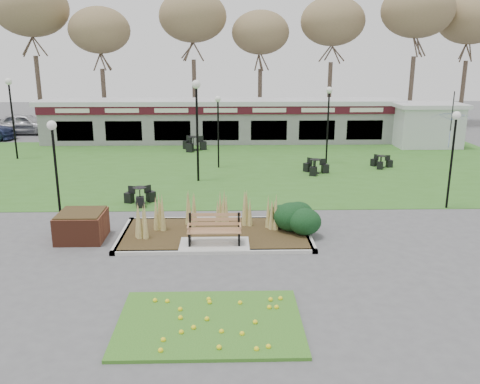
{
  "coord_description": "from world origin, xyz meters",
  "views": [
    {
      "loc": [
        0.43,
        -14.99,
        5.99
      ],
      "look_at": [
        0.86,
        2.0,
        1.31
      ],
      "focal_mm": 38.0,
      "sensor_mm": 36.0,
      "label": 1
    }
  ],
  "objects_px": {
    "service_hut": "(426,124)",
    "lamp_post_mid_left": "(197,108)",
    "brick_planter": "(82,226)",
    "lamp_post_far_left": "(11,101)",
    "lamp_post_far_right": "(329,108)",
    "lamp_post_near_left": "(54,151)",
    "food_pavilion": "(221,121)",
    "lamp_post_near_right": "(454,138)",
    "bistro_set_b": "(193,146)",
    "bistro_set_c": "(381,164)",
    "car_silver": "(25,124)",
    "bistro_set_d": "(315,169)",
    "patio_umbrella": "(450,130)",
    "bistro_set_a": "(140,198)",
    "park_bench": "(214,229)",
    "lamp_post_mid_right": "(218,116)",
    "car_black": "(102,130)"
  },
  "relations": [
    {
      "from": "lamp_post_far_right",
      "to": "lamp_post_mid_left",
      "type": "bearing_deg",
      "value": -151.02
    },
    {
      "from": "service_hut",
      "to": "lamp_post_mid_left",
      "type": "distance_m",
      "value": 17.27
    },
    {
      "from": "lamp_post_far_right",
      "to": "lamp_post_far_left",
      "type": "relative_size",
      "value": 0.91
    },
    {
      "from": "lamp_post_mid_right",
      "to": "car_silver",
      "type": "height_order",
      "value": "lamp_post_mid_right"
    },
    {
      "from": "lamp_post_near_left",
      "to": "bistro_set_d",
      "type": "bearing_deg",
      "value": 38.59
    },
    {
      "from": "bistro_set_a",
      "to": "car_silver",
      "type": "bearing_deg",
      "value": 122.03
    },
    {
      "from": "lamp_post_far_right",
      "to": "bistro_set_d",
      "type": "xyz_separation_m",
      "value": [
        -1.02,
        -2.42,
        -2.81
      ]
    },
    {
      "from": "bistro_set_b",
      "to": "patio_umbrella",
      "type": "relative_size",
      "value": 0.54
    },
    {
      "from": "food_pavilion",
      "to": "patio_umbrella",
      "type": "relative_size",
      "value": 8.49
    },
    {
      "from": "lamp_post_near_right",
      "to": "car_black",
      "type": "xyz_separation_m",
      "value": [
        -17.58,
        16.86,
        -2.12
      ]
    },
    {
      "from": "lamp_post_mid_left",
      "to": "bistro_set_a",
      "type": "xyz_separation_m",
      "value": [
        -2.17,
        -3.8,
        -3.23
      ]
    },
    {
      "from": "lamp_post_near_right",
      "to": "lamp_post_mid_left",
      "type": "distance_m",
      "value": 11.17
    },
    {
      "from": "food_pavilion",
      "to": "lamp_post_mid_left",
      "type": "bearing_deg",
      "value": -95.01
    },
    {
      "from": "lamp_post_near_left",
      "to": "bistro_set_d",
      "type": "relative_size",
      "value": 2.82
    },
    {
      "from": "park_bench",
      "to": "bistro_set_c",
      "type": "relative_size",
      "value": 1.42
    },
    {
      "from": "bistro_set_b",
      "to": "car_silver",
      "type": "height_order",
      "value": "car_silver"
    },
    {
      "from": "food_pavilion",
      "to": "bistro_set_d",
      "type": "height_order",
      "value": "food_pavilion"
    },
    {
      "from": "service_hut",
      "to": "lamp_post_far_right",
      "type": "height_order",
      "value": "lamp_post_far_right"
    },
    {
      "from": "lamp_post_mid_right",
      "to": "bistro_set_d",
      "type": "bearing_deg",
      "value": -16.85
    },
    {
      "from": "service_hut",
      "to": "lamp_post_near_right",
      "type": "relative_size",
      "value": 1.15
    },
    {
      "from": "bistro_set_c",
      "to": "brick_planter",
      "type": "bearing_deg",
      "value": -141.28
    },
    {
      "from": "brick_planter",
      "to": "bistro_set_d",
      "type": "bearing_deg",
      "value": 44.69
    },
    {
      "from": "lamp_post_mid_left",
      "to": "car_black",
      "type": "height_order",
      "value": "lamp_post_mid_left"
    },
    {
      "from": "service_hut",
      "to": "lamp_post_near_left",
      "type": "xyz_separation_m",
      "value": [
        -18.9,
        -16.02,
        1.33
      ]
    },
    {
      "from": "lamp_post_near_right",
      "to": "bistro_set_b",
      "type": "bearing_deg",
      "value": 130.73
    },
    {
      "from": "brick_planter",
      "to": "lamp_post_far_left",
      "type": "relative_size",
      "value": 0.32
    },
    {
      "from": "lamp_post_mid_right",
      "to": "bistro_set_a",
      "type": "relative_size",
      "value": 2.95
    },
    {
      "from": "lamp_post_far_right",
      "to": "lamp_post_near_left",
      "type": "bearing_deg",
      "value": -136.8
    },
    {
      "from": "lamp_post_mid_left",
      "to": "car_silver",
      "type": "distance_m",
      "value": 20.49
    },
    {
      "from": "service_hut",
      "to": "lamp_post_far_left",
      "type": "xyz_separation_m",
      "value": [
        -25.31,
        -3.64,
        1.92
      ]
    },
    {
      "from": "food_pavilion",
      "to": "bistro_set_b",
      "type": "distance_m",
      "value": 3.81
    },
    {
      "from": "brick_planter",
      "to": "lamp_post_far_right",
      "type": "bearing_deg",
      "value": 48.36
    },
    {
      "from": "car_silver",
      "to": "service_hut",
      "type": "bearing_deg",
      "value": -100.9
    },
    {
      "from": "lamp_post_near_right",
      "to": "bistro_set_a",
      "type": "height_order",
      "value": "lamp_post_near_right"
    },
    {
      "from": "park_bench",
      "to": "car_silver",
      "type": "bearing_deg",
      "value": 122.33
    },
    {
      "from": "park_bench",
      "to": "bistro_set_a",
      "type": "xyz_separation_m",
      "value": [
        -3.15,
        4.75,
        -0.34
      ]
    },
    {
      "from": "lamp_post_mid_right",
      "to": "lamp_post_far_right",
      "type": "xyz_separation_m",
      "value": [
        5.99,
        0.91,
        0.29
      ]
    },
    {
      "from": "bistro_set_a",
      "to": "bistro_set_d",
      "type": "xyz_separation_m",
      "value": [
        8.07,
        5.22,
        0.01
      ]
    },
    {
      "from": "lamp_post_far_right",
      "to": "bistro_set_d",
      "type": "relative_size",
      "value": 3.11
    },
    {
      "from": "lamp_post_near_left",
      "to": "bistro_set_a",
      "type": "bearing_deg",
      "value": 53.25
    },
    {
      "from": "service_hut",
      "to": "bistro_set_b",
      "type": "height_order",
      "value": "service_hut"
    },
    {
      "from": "food_pavilion",
      "to": "lamp_post_near_right",
      "type": "relative_size",
      "value": 6.4
    },
    {
      "from": "lamp_post_near_left",
      "to": "bistro_set_c",
      "type": "xyz_separation_m",
      "value": [
        14.09,
        9.51,
        -2.55
      ]
    },
    {
      "from": "lamp_post_mid_right",
      "to": "car_silver",
      "type": "relative_size",
      "value": 0.82
    },
    {
      "from": "lamp_post_mid_left",
      "to": "patio_umbrella",
      "type": "height_order",
      "value": "lamp_post_mid_left"
    },
    {
      "from": "lamp_post_mid_right",
      "to": "patio_umbrella",
      "type": "height_order",
      "value": "lamp_post_mid_right"
    },
    {
      "from": "lamp_post_mid_right",
      "to": "car_silver",
      "type": "xyz_separation_m",
      "value": [
        -14.78,
        11.94,
        -1.99
      ]
    },
    {
      "from": "lamp_post_mid_left",
      "to": "lamp_post_near_right",
      "type": "bearing_deg",
      "value": -24.7
    },
    {
      "from": "patio_umbrella",
      "to": "food_pavilion",
      "type": "bearing_deg",
      "value": 152.67
    },
    {
      "from": "food_pavilion",
      "to": "bistro_set_a",
      "type": "bearing_deg",
      "value": -101.88
    }
  ]
}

